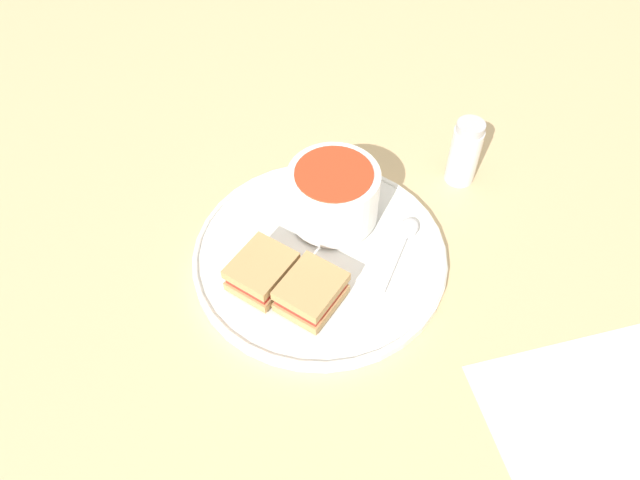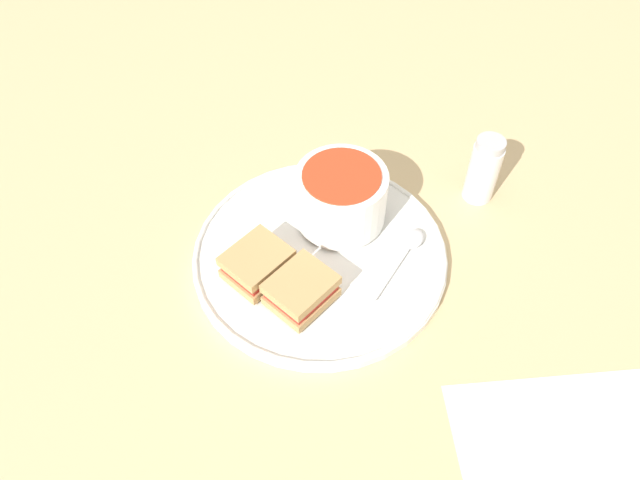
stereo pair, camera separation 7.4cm
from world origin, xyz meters
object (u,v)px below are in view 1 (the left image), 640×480
sandwich_half_near (262,271)px  sandwich_half_far (311,292)px  salt_shaker (465,152)px  soup_bowl (333,194)px  spoon (406,234)px

sandwich_half_near → sandwich_half_far: (0.05, 0.04, 0.00)m
sandwich_half_near → salt_shaker: (-0.06, 0.31, 0.01)m
soup_bowl → spoon: soup_bowl is taller
salt_shaker → sandwich_half_far: bearing=-68.5°
sandwich_half_far → salt_shaker: bearing=111.5°
soup_bowl → salt_shaker: size_ratio=1.18×
spoon → sandwich_half_near: (-0.01, -0.19, 0.01)m
salt_shaker → soup_bowl: bearing=-90.2°
soup_bowl → sandwich_half_near: soup_bowl is taller
sandwich_half_near → salt_shaker: size_ratio=0.95×
sandwich_half_near → sandwich_half_far: bearing=38.2°
salt_shaker → sandwich_half_near: bearing=-79.6°
spoon → salt_shaker: salt_shaker is taller
soup_bowl → sandwich_half_near: bearing=-64.0°
spoon → sandwich_half_far: sandwich_half_far is taller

